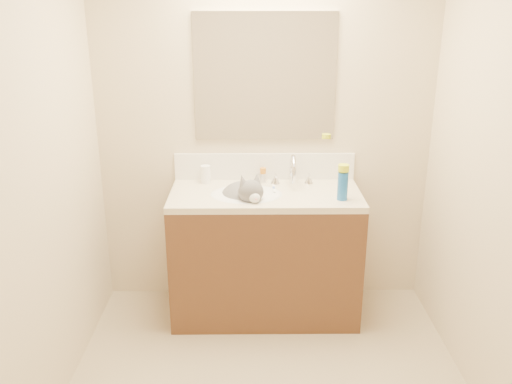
{
  "coord_description": "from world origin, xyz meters",
  "views": [
    {
      "loc": [
        -0.09,
        -2.23,
        2.0
      ],
      "look_at": [
        -0.06,
        0.92,
        0.88
      ],
      "focal_mm": 38.0,
      "sensor_mm": 36.0,
      "label": 1
    }
  ],
  "objects_px": {
    "pill_bottle": "(206,174)",
    "silver_jar": "(262,178)",
    "basin": "(246,204)",
    "amber_bottle": "(263,175)",
    "vanity_cabinet": "(265,257)",
    "cat": "(245,198)",
    "spray_can": "(343,186)",
    "faucet": "(293,173)"
  },
  "relations": [
    {
      "from": "basin",
      "to": "amber_bottle",
      "type": "bearing_deg",
      "value": 65.16
    },
    {
      "from": "faucet",
      "to": "pill_bottle",
      "type": "xyz_separation_m",
      "value": [
        -0.57,
        0.06,
        -0.03
      ]
    },
    {
      "from": "pill_bottle",
      "to": "spray_can",
      "type": "relative_size",
      "value": 0.68
    },
    {
      "from": "pill_bottle",
      "to": "silver_jar",
      "type": "bearing_deg",
      "value": 2.31
    },
    {
      "from": "amber_bottle",
      "to": "spray_can",
      "type": "bearing_deg",
      "value": -35.73
    },
    {
      "from": "amber_bottle",
      "to": "faucet",
      "type": "bearing_deg",
      "value": -19.53
    },
    {
      "from": "pill_bottle",
      "to": "amber_bottle",
      "type": "relative_size",
      "value": 1.2
    },
    {
      "from": "vanity_cabinet",
      "to": "cat",
      "type": "relative_size",
      "value": 2.73
    },
    {
      "from": "cat",
      "to": "amber_bottle",
      "type": "bearing_deg",
      "value": 41.87
    },
    {
      "from": "vanity_cabinet",
      "to": "silver_jar",
      "type": "relative_size",
      "value": 19.96
    },
    {
      "from": "vanity_cabinet",
      "to": "faucet",
      "type": "relative_size",
      "value": 4.29
    },
    {
      "from": "faucet",
      "to": "spray_can",
      "type": "bearing_deg",
      "value": -44.06
    },
    {
      "from": "pill_bottle",
      "to": "amber_bottle",
      "type": "bearing_deg",
      "value": 1.74
    },
    {
      "from": "amber_bottle",
      "to": "basin",
      "type": "bearing_deg",
      "value": -114.84
    },
    {
      "from": "vanity_cabinet",
      "to": "faucet",
      "type": "bearing_deg",
      "value": 37.29
    },
    {
      "from": "vanity_cabinet",
      "to": "spray_can",
      "type": "distance_m",
      "value": 0.72
    },
    {
      "from": "vanity_cabinet",
      "to": "basin",
      "type": "distance_m",
      "value": 0.4
    },
    {
      "from": "basin",
      "to": "vanity_cabinet",
      "type": "bearing_deg",
      "value": 14.04
    },
    {
      "from": "cat",
      "to": "basin",
      "type": "bearing_deg",
      "value": -62.1
    },
    {
      "from": "pill_bottle",
      "to": "silver_jar",
      "type": "relative_size",
      "value": 1.95
    },
    {
      "from": "basin",
      "to": "faucet",
      "type": "xyz_separation_m",
      "value": [
        0.3,
        0.17,
        0.16
      ]
    },
    {
      "from": "vanity_cabinet",
      "to": "silver_jar",
      "type": "xyz_separation_m",
      "value": [
        -0.02,
        0.21,
        0.48
      ]
    },
    {
      "from": "basin",
      "to": "pill_bottle",
      "type": "bearing_deg",
      "value": 140.39
    },
    {
      "from": "silver_jar",
      "to": "amber_bottle",
      "type": "relative_size",
      "value": 0.62
    },
    {
      "from": "vanity_cabinet",
      "to": "faucet",
      "type": "height_order",
      "value": "faucet"
    },
    {
      "from": "faucet",
      "to": "cat",
      "type": "height_order",
      "value": "faucet"
    },
    {
      "from": "cat",
      "to": "silver_jar",
      "type": "height_order",
      "value": "cat"
    },
    {
      "from": "silver_jar",
      "to": "faucet",
      "type": "bearing_deg",
      "value": -19.96
    },
    {
      "from": "cat",
      "to": "pill_bottle",
      "type": "xyz_separation_m",
      "value": [
        -0.26,
        0.21,
        0.09
      ]
    },
    {
      "from": "basin",
      "to": "amber_bottle",
      "type": "height_order",
      "value": "amber_bottle"
    },
    {
      "from": "pill_bottle",
      "to": "silver_jar",
      "type": "xyz_separation_m",
      "value": [
        0.37,
        0.02,
        -0.03
      ]
    },
    {
      "from": "vanity_cabinet",
      "to": "pill_bottle",
      "type": "height_order",
      "value": "pill_bottle"
    },
    {
      "from": "vanity_cabinet",
      "to": "faucet",
      "type": "xyz_separation_m",
      "value": [
        0.18,
        0.14,
        0.54
      ]
    },
    {
      "from": "amber_bottle",
      "to": "vanity_cabinet",
      "type": "bearing_deg",
      "value": -86.86
    },
    {
      "from": "basin",
      "to": "cat",
      "type": "distance_m",
      "value": 0.04
    },
    {
      "from": "spray_can",
      "to": "amber_bottle",
      "type": "bearing_deg",
      "value": 144.27
    },
    {
      "from": "vanity_cabinet",
      "to": "pill_bottle",
      "type": "relative_size",
      "value": 10.25
    },
    {
      "from": "pill_bottle",
      "to": "spray_can",
      "type": "height_order",
      "value": "spray_can"
    },
    {
      "from": "basin",
      "to": "silver_jar",
      "type": "bearing_deg",
      "value": 66.55
    },
    {
      "from": "cat",
      "to": "spray_can",
      "type": "distance_m",
      "value": 0.61
    },
    {
      "from": "basin",
      "to": "silver_jar",
      "type": "relative_size",
      "value": 7.48
    },
    {
      "from": "vanity_cabinet",
      "to": "amber_bottle",
      "type": "distance_m",
      "value": 0.54
    }
  ]
}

